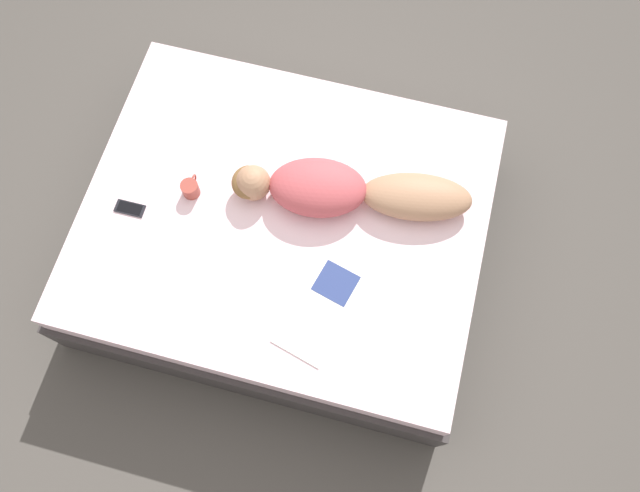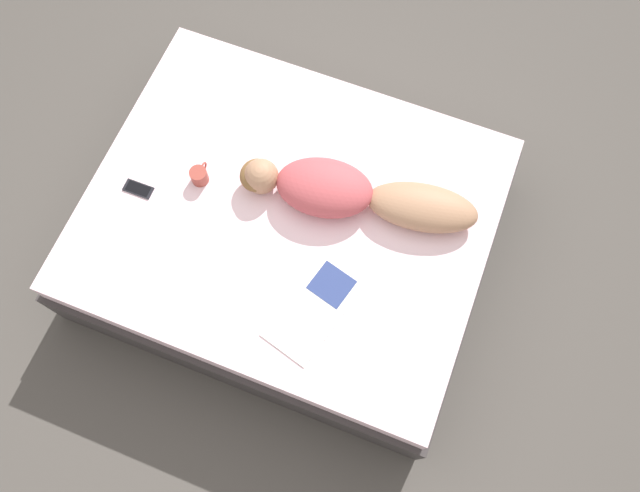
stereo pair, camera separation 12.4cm
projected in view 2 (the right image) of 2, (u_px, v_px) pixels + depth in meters
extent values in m
plane|color=#4C4742|center=(292.00, 247.00, 3.74)|extent=(12.00, 12.00, 0.00)
cube|color=#383333|center=(291.00, 235.00, 3.57)|extent=(1.77, 2.14, 0.37)
cube|color=silver|center=(289.00, 217.00, 3.32)|extent=(1.71, 2.08, 0.16)
ellipsoid|color=#A37556|center=(422.00, 207.00, 3.16)|extent=(0.35, 0.60, 0.16)
ellipsoid|color=#B2474C|center=(325.00, 188.00, 3.18)|extent=(0.41, 0.55, 0.20)
ellipsoid|color=brown|center=(257.00, 175.00, 3.21)|extent=(0.21, 0.20, 0.10)
sphere|color=#A37556|center=(261.00, 176.00, 3.21)|extent=(0.18, 0.18, 0.18)
cube|color=silver|center=(299.00, 329.00, 3.02)|extent=(0.33, 0.33, 0.01)
cube|color=silver|center=(332.00, 285.00, 3.10)|extent=(0.33, 0.33, 0.01)
cube|color=navy|center=(332.00, 285.00, 3.09)|extent=(0.22, 0.23, 0.00)
cylinder|color=#993D33|center=(199.00, 175.00, 3.27)|extent=(0.09, 0.09, 0.09)
cylinder|color=black|center=(198.00, 172.00, 3.23)|extent=(0.08, 0.08, 0.01)
torus|color=#993D33|center=(204.00, 167.00, 3.28)|extent=(0.06, 0.01, 0.06)
cube|color=black|center=(138.00, 189.00, 3.28)|extent=(0.07, 0.16, 0.01)
cube|color=black|center=(138.00, 189.00, 3.28)|extent=(0.06, 0.13, 0.00)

